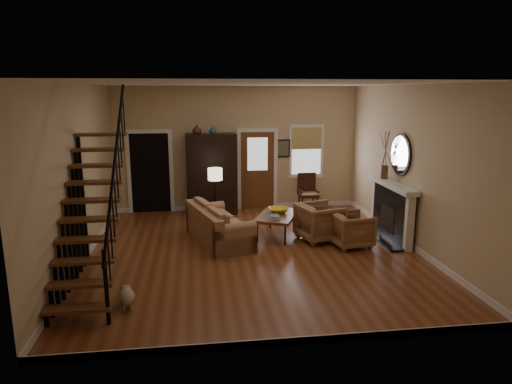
{
  "coord_description": "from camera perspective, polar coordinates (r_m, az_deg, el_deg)",
  "views": [
    {
      "loc": [
        -1.11,
        -8.62,
        3.17
      ],
      "look_at": [
        0.1,
        0.4,
        1.15
      ],
      "focal_mm": 32.0,
      "sensor_mm": 36.0,
      "label": 1
    }
  ],
  "objects": [
    {
      "name": "dog",
      "position": [
        7.25,
        -15.85,
        -12.62
      ],
      "size": [
        0.32,
        0.44,
        0.29
      ],
      "primitive_type": null,
      "rotation": [
        0.0,
        0.0,
        0.21
      ],
      "color": "tan",
      "rests_on": "ground"
    },
    {
      "name": "bowl",
      "position": [
        10.25,
        2.81,
        -2.28
      ],
      "size": [
        0.45,
        0.45,
        0.11
      ],
      "primitive_type": "imported",
      "color": "gold",
      "rests_on": "coffee_table"
    },
    {
      "name": "armchair_left",
      "position": [
        9.69,
        11.84,
        -4.64
      ],
      "size": [
        0.89,
        0.87,
        0.71
      ],
      "primitive_type": "imported",
      "rotation": [
        0.0,
        0.0,
        1.72
      ],
      "color": "brown",
      "rests_on": "ground"
    },
    {
      "name": "fireplace",
      "position": [
        10.34,
        16.8,
        -1.62
      ],
      "size": [
        0.33,
        1.95,
        2.3
      ],
      "color": "black",
      "rests_on": "ground"
    },
    {
      "name": "vase_b",
      "position": [
        11.72,
        -5.42,
        7.74
      ],
      "size": [
        0.2,
        0.2,
        0.21
      ],
      "primitive_type": "imported",
      "color": "#334C60",
      "rests_on": "armoire"
    },
    {
      "name": "books",
      "position": [
        9.8,
        2.31,
        -3.12
      ],
      "size": [
        0.24,
        0.33,
        0.06
      ],
      "primitive_type": null,
      "color": "beige",
      "rests_on": "coffee_table"
    },
    {
      "name": "floor_lamp",
      "position": [
        10.61,
        -5.08,
        -0.87
      ],
      "size": [
        0.37,
        0.37,
        1.44
      ],
      "primitive_type": null,
      "rotation": [
        0.0,
        0.0,
        0.12
      ],
      "color": "black",
      "rests_on": "ground"
    },
    {
      "name": "armoire",
      "position": [
        11.96,
        -5.56,
        2.25
      ],
      "size": [
        1.3,
        0.6,
        2.1
      ],
      "primitive_type": null,
      "color": "black",
      "rests_on": "ground"
    },
    {
      "name": "staircase",
      "position": [
        7.67,
        -20.05,
        -0.07
      ],
      "size": [
        0.94,
        2.8,
        3.2
      ],
      "primitive_type": null,
      "color": "brown",
      "rests_on": "ground"
    },
    {
      "name": "vase_a",
      "position": [
        11.7,
        -7.39,
        7.78
      ],
      "size": [
        0.24,
        0.24,
        0.25
      ],
      "primitive_type": "imported",
      "color": "#4C2619",
      "rests_on": "armoire"
    },
    {
      "name": "coffee_table",
      "position": [
        10.19,
        2.67,
        -4.16
      ],
      "size": [
        1.22,
        1.5,
        0.5
      ],
      "primitive_type": null,
      "rotation": [
        0.0,
        0.0,
        -0.41
      ],
      "color": "brown",
      "rests_on": "ground"
    },
    {
      "name": "room",
      "position": [
        10.53,
        -3.77,
        3.4
      ],
      "size": [
        7.0,
        7.33,
        3.3
      ],
      "color": "brown",
      "rests_on": "ground"
    },
    {
      "name": "sofa",
      "position": [
        9.76,
        -4.66,
        -4.14
      ],
      "size": [
        1.42,
        2.2,
        0.76
      ],
      "primitive_type": null,
      "rotation": [
        0.0,
        0.0,
        0.29
      ],
      "color": "#A26F49",
      "rests_on": "ground"
    },
    {
      "name": "side_chair",
      "position": [
        12.23,
        6.55,
        -0.12
      ],
      "size": [
        0.54,
        0.54,
        1.02
      ],
      "primitive_type": null,
      "color": "#32190F",
      "rests_on": "ground"
    },
    {
      "name": "armchair_right",
      "position": [
        9.96,
        8.01,
        -3.74
      ],
      "size": [
        1.08,
        1.06,
        0.8
      ],
      "primitive_type": "imported",
      "rotation": [
        0.0,
        0.0,
        1.83
      ],
      "color": "brown",
      "rests_on": "ground"
    }
  ]
}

